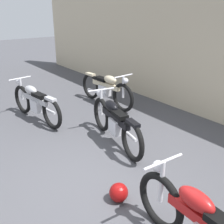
% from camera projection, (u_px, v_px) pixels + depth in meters
% --- Properties ---
extents(ground_plane, '(40.00, 40.00, 0.00)m').
position_uv_depth(ground_plane, '(98.00, 186.00, 4.31)').
color(ground_plane, '#47474C').
extents(helmet, '(0.28, 0.28, 0.28)m').
position_uv_depth(helmet, '(119.00, 192.00, 3.95)').
color(helmet, maroon).
rests_on(helmet, ground_plane).
extents(motorcycle_black, '(2.15, 0.71, 0.98)m').
position_uv_depth(motorcycle_black, '(115.00, 122.00, 5.49)').
color(motorcycle_black, black).
rests_on(motorcycle_black, ground_plane).
extents(motorcycle_silver, '(2.12, 0.62, 0.95)m').
position_uv_depth(motorcycle_silver, '(35.00, 102.00, 6.61)').
color(motorcycle_silver, black).
rests_on(motorcycle_silver, ground_plane).
extents(motorcycle_cream, '(2.21, 0.62, 0.99)m').
position_uv_depth(motorcycle_cream, '(106.00, 89.00, 7.63)').
color(motorcycle_cream, black).
rests_on(motorcycle_cream, ground_plane).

